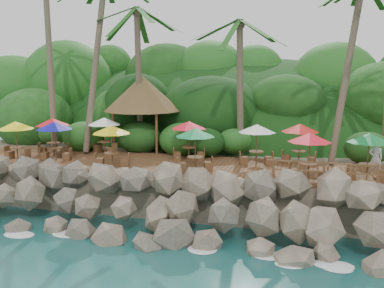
# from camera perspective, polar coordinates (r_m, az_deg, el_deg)

# --- Properties ---
(ground) EXTENTS (140.00, 140.00, 0.00)m
(ground) POSITION_cam_1_polar(r_m,az_deg,el_deg) (18.72, -4.91, -13.40)
(ground) COLOR #19514F
(ground) RESTS_ON ground
(land_base) EXTENTS (32.00, 25.20, 2.10)m
(land_base) POSITION_cam_1_polar(r_m,az_deg,el_deg) (33.30, 4.48, -1.15)
(land_base) COLOR gray
(land_base) RESTS_ON ground
(jungle_hill) EXTENTS (44.80, 28.00, 15.40)m
(jungle_hill) POSITION_cam_1_polar(r_m,az_deg,el_deg) (40.76, 6.41, -0.66)
(jungle_hill) COLOR #143811
(jungle_hill) RESTS_ON ground
(seawall) EXTENTS (29.00, 4.00, 2.30)m
(seawall) POSITION_cam_1_polar(r_m,az_deg,el_deg) (20.09, -3.00, -8.23)
(seawall) COLOR gray
(seawall) RESTS_ON ground
(terrace) EXTENTS (26.00, 5.00, 0.20)m
(terrace) POSITION_cam_1_polar(r_m,az_deg,el_deg) (23.51, -0.00, -2.88)
(terrace) COLOR brown
(terrace) RESTS_ON land_base
(jungle_foliage) EXTENTS (44.00, 16.00, 12.00)m
(jungle_foliage) POSITION_cam_1_polar(r_m,az_deg,el_deg) (32.56, 4.13, -3.29)
(jungle_foliage) COLOR #143811
(jungle_foliage) RESTS_ON ground
(foam_line) EXTENTS (25.20, 0.80, 0.06)m
(foam_line) POSITION_cam_1_polar(r_m,az_deg,el_deg) (18.97, -4.60, -12.98)
(foam_line) COLOR white
(foam_line) RESTS_ON ground
(palapa) EXTENTS (4.85, 4.85, 4.60)m
(palapa) POSITION_cam_1_polar(r_m,az_deg,el_deg) (27.93, -6.41, 6.52)
(palapa) COLOR brown
(palapa) RESTS_ON ground
(dining_clusters) EXTENTS (22.90, 5.19, 2.16)m
(dining_clusters) POSITION_cam_1_polar(r_m,az_deg,el_deg) (22.88, -0.41, 1.58)
(dining_clusters) COLOR brown
(dining_clusters) RESTS_ON terrace
(railing) EXTENTS (8.30, 0.10, 1.00)m
(railing) POSITION_cam_1_polar(r_m,az_deg,el_deg) (20.43, 21.31, -3.48)
(railing) COLOR brown
(railing) RESTS_ON terrace
(waiter) EXTENTS (0.63, 0.44, 1.67)m
(waiter) POSITION_cam_1_polar(r_m,az_deg,el_deg) (22.67, 22.61, -1.71)
(waiter) COLOR white
(waiter) RESTS_ON terrace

